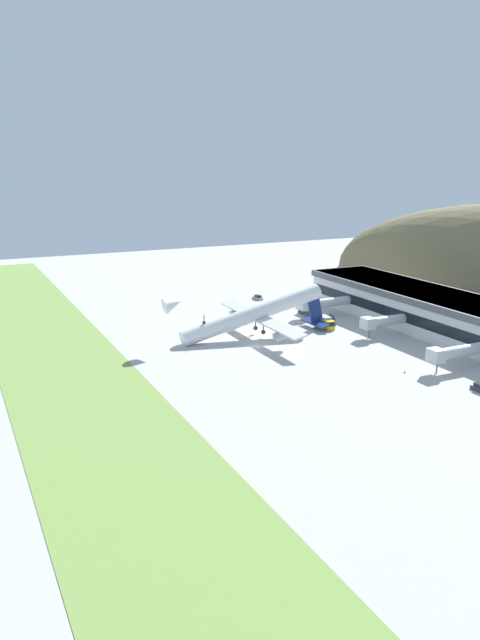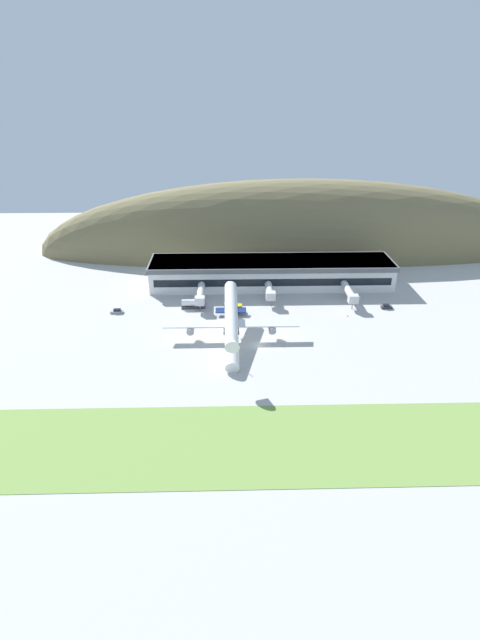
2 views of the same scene
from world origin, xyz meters
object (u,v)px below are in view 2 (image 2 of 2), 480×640
at_px(jetway_0, 201,294).
at_px(jetway_1, 270,291).
at_px(box_truck, 233,307).
at_px(terminal_building, 271,271).
at_px(fuel_truck, 193,304).
at_px(jetway_2, 349,292).
at_px(service_car_1, 117,311).
at_px(service_car_0, 386,307).
at_px(traffic_cone_1, 216,325).
at_px(traffic_cone_0, 348,316).
at_px(cargo_airplane, 231,323).

height_order(jetway_0, jetway_1, same).
bearing_deg(box_truck, terminal_building, 58.59).
distance_m(terminal_building, fuel_truck, 36.88).
bearing_deg(jetway_2, service_car_1, -175.34).
distance_m(terminal_building, jetway_1, 17.05).
distance_m(jetway_0, service_car_0, 65.83).
relative_size(jetway_2, fuel_truck, 1.94).
bearing_deg(traffic_cone_1, service_car_0, 11.83).
bearing_deg(jetway_1, traffic_cone_0, -27.65).
bearing_deg(service_car_1, traffic_cone_1, -18.01).
distance_m(terminal_building, jetway_0, 32.75).
bearing_deg(service_car_0, cargo_airplane, -158.15).
distance_m(terminal_building, jetway_2, 32.61).
bearing_deg(box_truck, service_car_0, 1.09).
bearing_deg(service_car_0, jetway_1, 170.02).
bearing_deg(traffic_cone_0, service_car_0, 22.65).
bearing_deg(traffic_cone_1, service_car_1, 161.99).
distance_m(jetway_0, jetway_2, 53.35).
distance_m(service_car_1, box_truck, 40.13).
bearing_deg(cargo_airplane, service_car_1, 152.38).
distance_m(cargo_airplane, service_car_0, 59.31).
height_order(jetway_0, cargo_airplane, cargo_airplane).
bearing_deg(jetway_2, traffic_cone_1, -159.48).
xyz_separation_m(service_car_1, traffic_cone_1, (34.37, -11.17, -0.31)).
distance_m(box_truck, traffic_cone_1, 12.92).
relative_size(terminal_building, fuel_truck, 11.11).
bearing_deg(jetway_0, traffic_cone_1, -72.29).
height_order(jetway_1, fuel_truck, jetway_1).
bearing_deg(fuel_truck, traffic_cone_1, -60.46).
bearing_deg(jetway_1, jetway_0, -175.34).
bearing_deg(jetway_1, service_car_0, -9.98).
relative_size(terminal_building, service_car_1, 20.84).
xyz_separation_m(jetway_1, service_car_1, (-53.56, -8.54, -3.40)).
height_order(service_car_0, box_truck, box_truck).
bearing_deg(jetway_0, service_car_0, -4.48).
xyz_separation_m(box_truck, traffic_cone_0, (39.10, -5.25, -1.18)).
height_order(jetway_1, jetway_2, same).
xyz_separation_m(jetway_1, traffic_cone_0, (25.65, -13.44, -3.71)).
distance_m(jetway_1, cargo_airplane, 32.45).
bearing_deg(box_truck, jetway_1, 31.36).
relative_size(traffic_cone_0, traffic_cone_1, 1.00).
distance_m(cargo_airplane, box_truck, 21.39).
height_order(service_car_0, traffic_cone_1, service_car_0).
relative_size(jetway_2, traffic_cone_0, 28.36).
bearing_deg(traffic_cone_0, jetway_2, 76.15).
relative_size(service_car_0, box_truck, 0.62).
height_order(jetway_1, service_car_1, jetway_1).
xyz_separation_m(jetway_0, traffic_cone_1, (5.65, -17.68, -3.71)).
height_order(cargo_airplane, service_car_0, cargo_airplane).
distance_m(jetway_0, box_truck, 13.21).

